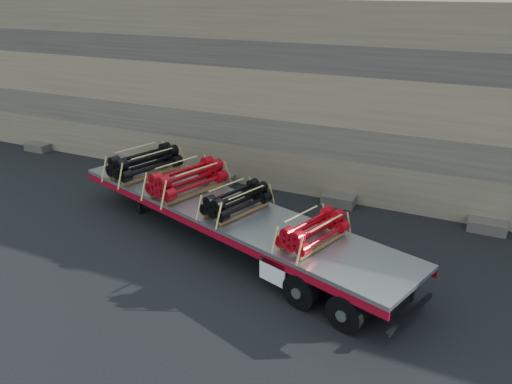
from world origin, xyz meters
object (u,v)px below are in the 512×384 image
bundle_midfront (187,179)px  bundle_rear (313,231)px  bundle_midrear (237,201)px  trailer (228,226)px  bundle_front (145,163)px

bundle_midfront → bundle_rear: size_ratio=1.26×
bundle_midrear → trailer: bearing=-180.0°
bundle_front → bundle_midfront: bearing=-0.0°
bundle_front → bundle_rear: bearing=0.0°
bundle_midfront → bundle_rear: bundle_midfront is taller
bundle_rear → bundle_midfront: bearing=-180.0°
trailer → bundle_midrear: size_ratio=6.03×
trailer → bundle_midfront: bundle_midfront is taller
bundle_midfront → bundle_rear: (4.82, -1.56, -0.09)m
bundle_front → bundle_midrear: (4.36, -1.41, -0.07)m
bundle_rear → bundle_midrear: bearing=-180.0°
bundle_midfront → bundle_rear: bearing=0.0°
bundle_front → bundle_rear: 7.40m
bundle_front → bundle_midrear: bearing=0.0°
trailer → bundle_front: size_ratio=5.04×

